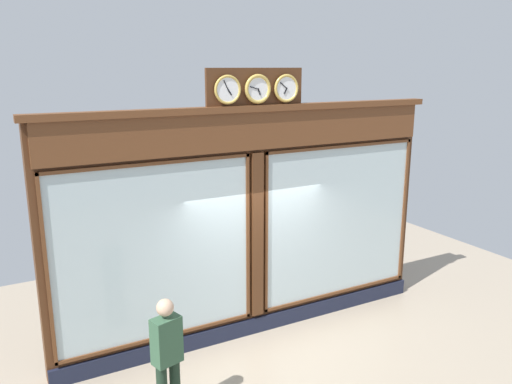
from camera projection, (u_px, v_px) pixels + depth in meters
shop_facade at (252, 221)px, 8.56m from camera, size 6.89×0.42×4.46m
pedestrian at (167, 355)px, 6.50m from camera, size 0.41×0.31×1.69m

